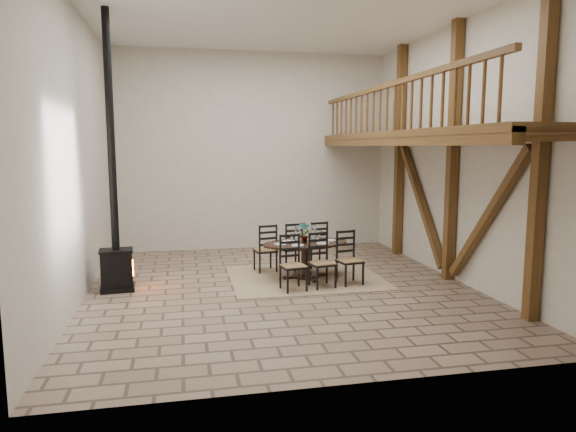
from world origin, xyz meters
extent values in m
plane|color=#917860|center=(0.00, 0.00, 0.00)|extent=(8.00, 8.00, 0.00)
cube|color=beige|center=(0.00, 4.00, 2.50)|extent=(7.00, 0.02, 5.00)
cube|color=beige|center=(0.00, -4.00, 2.50)|extent=(7.00, 0.02, 5.00)
cube|color=beige|center=(-3.50, 0.00, 2.50)|extent=(0.02, 8.00, 5.00)
cube|color=beige|center=(3.50, 0.00, 2.50)|extent=(0.02, 8.00, 5.00)
cube|color=white|center=(0.00, 0.00, 5.00)|extent=(7.00, 8.00, 0.02)
cube|color=brown|center=(3.38, -2.50, 2.50)|extent=(0.18, 0.18, 5.00)
cube|color=brown|center=(3.38, 0.00, 2.50)|extent=(0.18, 0.18, 5.00)
cube|color=brown|center=(3.38, 2.50, 2.50)|extent=(0.18, 0.18, 5.00)
cube|color=brown|center=(3.38, -1.25, 1.40)|extent=(0.14, 2.16, 2.54)
cube|color=brown|center=(3.38, 1.25, 1.40)|extent=(0.14, 2.16, 2.54)
cube|color=brown|center=(3.38, 0.00, 2.80)|extent=(0.20, 7.80, 0.20)
cube|color=brown|center=(2.70, 0.00, 2.85)|extent=(1.60, 7.80, 0.12)
cube|color=brown|center=(2.00, 0.00, 2.75)|extent=(0.18, 7.80, 0.22)
cube|color=brown|center=(2.00, 0.00, 3.75)|extent=(0.09, 7.60, 0.09)
cube|color=brown|center=(2.00, 0.00, 3.33)|extent=(0.06, 7.60, 0.86)
cube|color=tan|center=(0.61, 0.64, 0.01)|extent=(3.00, 2.50, 0.02)
ellipsoid|color=black|center=(0.61, 0.64, 0.71)|extent=(1.93, 1.36, 0.04)
cylinder|color=black|center=(0.61, 0.64, 0.34)|extent=(0.17, 0.17, 0.65)
cylinder|color=black|center=(0.61, 0.64, 0.05)|extent=(0.54, 0.54, 0.06)
cube|color=#9E7849|center=(0.17, -0.23, 0.47)|extent=(0.49, 0.48, 0.04)
cube|color=black|center=(0.17, -0.23, 0.22)|extent=(0.47, 0.47, 0.45)
cube|color=black|center=(0.14, -0.05, 0.74)|extent=(0.37, 0.10, 0.58)
cube|color=#9E7849|center=(0.74, -0.13, 0.47)|extent=(0.49, 0.48, 0.04)
cube|color=black|center=(0.74, -0.13, 0.22)|extent=(0.47, 0.47, 0.45)
cube|color=black|center=(0.71, 0.05, 0.74)|extent=(0.37, 0.10, 0.58)
cube|color=#9E7849|center=(1.32, -0.03, 0.47)|extent=(0.49, 0.48, 0.04)
cube|color=black|center=(1.32, -0.03, 0.22)|extent=(0.47, 0.47, 0.45)
cube|color=black|center=(1.28, 0.15, 0.74)|extent=(0.37, 0.10, 0.58)
cube|color=#9E7849|center=(-0.10, 1.30, 0.47)|extent=(0.49, 0.48, 0.04)
cube|color=black|center=(-0.10, 1.30, 0.22)|extent=(0.47, 0.47, 0.45)
cube|color=black|center=(-0.07, 1.12, 0.74)|extent=(0.37, 0.10, 0.58)
cube|color=#9E7849|center=(0.47, 1.40, 0.47)|extent=(0.49, 0.48, 0.04)
cube|color=black|center=(0.47, 1.40, 0.22)|extent=(0.47, 0.47, 0.45)
cube|color=black|center=(0.50, 1.22, 0.74)|extent=(0.37, 0.10, 0.58)
cube|color=#9E7849|center=(1.04, 1.50, 0.47)|extent=(0.49, 0.48, 0.04)
cube|color=black|center=(1.04, 1.50, 0.22)|extent=(0.47, 0.47, 0.45)
cube|color=black|center=(1.08, 1.32, 0.74)|extent=(0.37, 0.10, 0.58)
cube|color=silver|center=(0.61, 0.64, 0.73)|extent=(1.46, 0.91, 0.01)
cube|color=white|center=(0.61, 0.64, 0.82)|extent=(0.91, 0.44, 0.18)
cylinder|color=white|center=(0.43, 0.61, 0.90)|extent=(0.12, 0.12, 0.34)
cylinder|color=white|center=(0.78, 0.67, 0.90)|extent=(0.12, 0.12, 0.34)
cylinder|color=white|center=(0.43, 0.61, 0.81)|extent=(0.06, 0.06, 0.16)
cylinder|color=white|center=(0.78, 0.67, 0.81)|extent=(0.06, 0.06, 0.16)
imported|color=#4C723F|center=(0.60, 0.68, 0.93)|extent=(0.24, 0.18, 0.41)
cube|color=black|center=(-2.99, 0.45, 0.05)|extent=(0.64, 0.51, 0.09)
cube|color=black|center=(-2.99, 0.45, 0.41)|extent=(0.59, 0.46, 0.64)
cube|color=#FF590C|center=(-2.71, 0.47, 0.41)|extent=(0.04, 0.26, 0.26)
cube|color=black|center=(-2.99, 0.45, 0.75)|extent=(0.63, 0.50, 0.04)
cylinder|color=black|center=(-2.99, 0.45, 2.89)|extent=(0.14, 0.14, 4.23)
cylinder|color=brown|center=(-3.06, 1.02, 0.16)|extent=(0.50, 0.50, 0.33)
cube|color=#A1805A|center=(-3.06, 1.02, 0.37)|extent=(0.27, 0.27, 0.10)
cube|color=#A1805A|center=(-3.08, 0.83, 0.12)|extent=(0.38, 0.50, 0.24)
camera|label=1|loc=(-1.77, -9.16, 2.63)|focal=32.00mm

